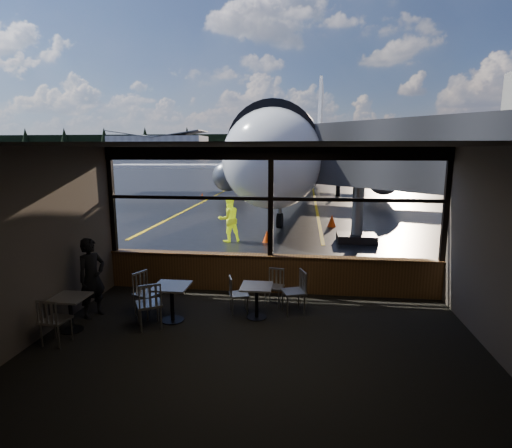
% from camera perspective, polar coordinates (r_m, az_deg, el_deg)
% --- Properties ---
extents(ground_plane, '(520.00, 520.00, 0.00)m').
position_cam_1_polar(ground_plane, '(129.35, 6.74, 8.93)').
color(ground_plane, black).
rests_on(ground_plane, ground).
extents(carpet_floor, '(8.00, 6.00, 0.01)m').
position_cam_1_polar(carpet_floor, '(7.22, -0.15, -17.75)').
color(carpet_floor, black).
rests_on(carpet_floor, ground).
extents(ceiling, '(8.00, 6.00, 0.04)m').
position_cam_1_polar(ceiling, '(6.36, -0.17, 11.16)').
color(ceiling, '#38332D').
rests_on(ceiling, ground).
extents(wall_left, '(0.04, 6.00, 3.50)m').
position_cam_1_polar(wall_left, '(8.10, -29.54, -2.84)').
color(wall_left, '#524942').
rests_on(wall_left, ground).
extents(wall_back, '(8.00, 0.04, 3.50)m').
position_cam_1_polar(wall_back, '(3.79, -6.05, -15.81)').
color(wall_back, '#524942').
rests_on(wall_back, ground).
extents(window_sill, '(8.00, 0.28, 0.90)m').
position_cam_1_polar(window_sill, '(9.80, 2.05, -7.17)').
color(window_sill, '#57361A').
rests_on(window_sill, ground).
extents(window_header, '(8.00, 0.18, 0.30)m').
position_cam_1_polar(window_header, '(9.34, 2.17, 10.03)').
color(window_header, black).
rests_on(window_header, ground).
extents(mullion_left, '(0.12, 0.12, 2.60)m').
position_cam_1_polar(mullion_left, '(10.52, -19.89, 3.19)').
color(mullion_left, black).
rests_on(mullion_left, ground).
extents(mullion_centre, '(0.12, 0.12, 2.60)m').
position_cam_1_polar(mullion_centre, '(9.42, 2.12, 3.02)').
color(mullion_centre, black).
rests_on(mullion_centre, ground).
extents(mullion_right, '(0.12, 0.12, 2.60)m').
position_cam_1_polar(mullion_right, '(9.90, 25.55, 2.36)').
color(mullion_right, black).
rests_on(mullion_right, ground).
extents(window_transom, '(8.00, 0.10, 0.08)m').
position_cam_1_polar(window_transom, '(9.41, 2.12, 3.62)').
color(window_transom, black).
rests_on(window_transom, ground).
extents(airliner, '(34.10, 39.67, 11.30)m').
position_cam_1_polar(airliner, '(30.01, 7.32, 14.69)').
color(airliner, white).
rests_on(airliner, ground_plane).
extents(jet_bridge, '(8.66, 10.58, 4.62)m').
position_cam_1_polar(jet_bridge, '(15.11, 17.79, 5.77)').
color(jet_bridge, '#2F2E31').
rests_on(jet_bridge, ground_plane).
extents(cafe_table_near, '(0.63, 0.63, 0.70)m').
position_cam_1_polar(cafe_table_near, '(8.37, 0.09, -11.06)').
color(cafe_table_near, '#A59E97').
rests_on(cafe_table_near, carpet_floor).
extents(cafe_table_mid, '(0.69, 0.69, 0.76)m').
position_cam_1_polar(cafe_table_mid, '(8.39, -11.89, -11.02)').
color(cafe_table_mid, '#A6A098').
rests_on(cafe_table_mid, carpet_floor).
extents(cafe_table_left, '(0.63, 0.63, 0.69)m').
position_cam_1_polar(cafe_table_left, '(8.58, -24.92, -11.55)').
color(cafe_table_left, '#ABA59D').
rests_on(cafe_table_left, carpet_floor).
extents(chair_near_e, '(0.66, 0.66, 0.95)m').
position_cam_1_polar(chair_near_e, '(8.58, 5.38, -9.69)').
color(chair_near_e, '#A9A499').
rests_on(chair_near_e, carpet_floor).
extents(chair_near_w, '(0.56, 0.56, 0.82)m').
position_cam_1_polar(chair_near_w, '(8.60, -2.46, -10.06)').
color(chair_near_w, '#B0AB9E').
rests_on(chair_near_w, carpet_floor).
extents(chair_near_n, '(0.54, 0.54, 0.82)m').
position_cam_1_polar(chair_near_n, '(9.02, 2.59, -9.04)').
color(chair_near_n, '#B5B0A3').
rests_on(chair_near_n, carpet_floor).
extents(chair_mid_s, '(0.72, 0.72, 0.96)m').
position_cam_1_polar(chair_mid_s, '(8.15, -15.03, -11.04)').
color(chair_mid_s, '#B9B4A7').
rests_on(chair_mid_s, carpet_floor).
extents(chair_mid_w, '(0.68, 0.68, 0.94)m').
position_cam_1_polar(chair_mid_w, '(8.74, -15.25, -9.67)').
color(chair_mid_w, beige).
rests_on(chair_mid_w, carpet_floor).
extents(chair_left_s, '(0.53, 0.53, 0.90)m').
position_cam_1_polar(chair_left_s, '(8.12, -26.70, -12.20)').
color(chair_left_s, '#B2ACA0').
rests_on(chair_left_s, carpet_floor).
extents(passenger, '(0.62, 0.72, 1.67)m').
position_cam_1_polar(passenger, '(8.95, -22.40, -7.13)').
color(passenger, black).
rests_on(passenger, carpet_floor).
extents(ground_crew, '(1.06, 1.01, 1.72)m').
position_cam_1_polar(ground_crew, '(15.11, -3.89, 0.71)').
color(ground_crew, '#BFF219').
rests_on(ground_crew, ground_plane).
extents(cone_nose, '(0.39, 0.39, 0.55)m').
position_cam_1_polar(cone_nose, '(18.40, 10.78, 0.46)').
color(cone_nose, orange).
rests_on(cone_nose, ground_plane).
extents(cone_wing, '(0.31, 0.31, 0.44)m').
position_cam_1_polar(cone_wing, '(28.69, -7.69, 4.00)').
color(cone_wing, '#FF5608').
rests_on(cone_wing, ground_plane).
extents(hangar_left, '(45.00, 18.00, 11.00)m').
position_cam_1_polar(hangar_left, '(202.12, -13.74, 10.82)').
color(hangar_left, silver).
rests_on(hangar_left, ground_plane).
extents(hangar_mid, '(38.00, 15.00, 10.00)m').
position_cam_1_polar(hangar_mid, '(194.31, 6.90, 10.91)').
color(hangar_mid, silver).
rests_on(hangar_mid, ground_plane).
extents(hangar_right, '(50.00, 20.00, 12.00)m').
position_cam_1_polar(hangar_right, '(196.46, 24.98, 10.31)').
color(hangar_right, silver).
rests_on(hangar_right, ground_plane).
extents(fuel_tank_a, '(8.00, 8.00, 6.00)m').
position_cam_1_polar(fuel_tank_a, '(193.77, -2.17, 10.39)').
color(fuel_tank_a, silver).
rests_on(fuel_tank_a, ground_plane).
extents(fuel_tank_b, '(8.00, 8.00, 6.00)m').
position_cam_1_polar(fuel_tank_b, '(192.43, 0.82, 10.39)').
color(fuel_tank_b, silver).
rests_on(fuel_tank_b, ground_plane).
extents(fuel_tank_c, '(8.00, 8.00, 6.00)m').
position_cam_1_polar(fuel_tank_c, '(191.61, 3.85, 10.37)').
color(fuel_tank_c, silver).
rests_on(fuel_tank_c, ground_plane).
extents(treeline, '(360.00, 3.00, 12.00)m').
position_cam_1_polar(treeline, '(219.32, 6.93, 11.12)').
color(treeline, black).
rests_on(treeline, ground_plane).
extents(cone_extra, '(0.33, 0.33, 0.46)m').
position_cam_1_polar(cone_extra, '(15.05, 1.57, -1.76)').
color(cone_extra, '#FF2608').
rests_on(cone_extra, ground_plane).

